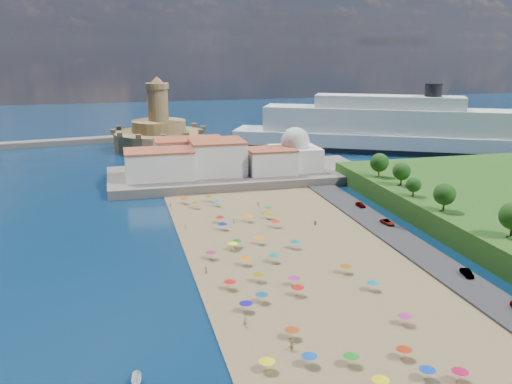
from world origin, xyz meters
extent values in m
plane|color=#071938|center=(0.00, 0.00, 0.00)|extent=(700.00, 700.00, 0.00)
cube|color=#59544C|center=(10.00, 73.00, 1.50)|extent=(90.00, 36.00, 3.00)
cube|color=#59544C|center=(-12.00, 108.00, 1.20)|extent=(18.00, 70.00, 2.40)
cube|color=silver|center=(-18.00, 69.00, 7.50)|extent=(22.00, 14.00, 9.00)
cube|color=silver|center=(2.00, 71.00, 8.50)|extent=(18.00, 16.00, 11.00)
cube|color=silver|center=(20.00, 67.00, 7.00)|extent=(16.00, 12.00, 8.00)
cube|color=silver|center=(-6.00, 83.00, 8.00)|extent=(24.00, 14.00, 10.00)
cube|color=silver|center=(30.00, 71.00, 7.00)|extent=(16.00, 16.00, 8.00)
sphere|color=silver|center=(30.00, 71.00, 13.00)|extent=(10.00, 10.00, 10.00)
cylinder|color=silver|center=(30.00, 71.00, 16.80)|extent=(1.20, 1.20, 1.60)
cylinder|color=#94754A|center=(-12.00, 138.00, 4.00)|extent=(40.00, 40.00, 8.00)
cylinder|color=#94754A|center=(-12.00, 138.00, 10.50)|extent=(24.00, 24.00, 5.00)
cylinder|color=#94754A|center=(-12.00, 138.00, 20.00)|extent=(9.00, 9.00, 14.00)
cylinder|color=#94754A|center=(-12.00, 138.00, 28.20)|extent=(10.40, 10.40, 2.40)
cone|color=#94754A|center=(-12.00, 138.00, 30.90)|extent=(6.00, 6.00, 3.00)
cube|color=black|center=(84.81, 108.59, 1.10)|extent=(130.75, 80.54, 2.20)
cube|color=white|center=(84.81, 108.59, 4.07)|extent=(129.68, 79.72, 8.14)
cube|color=white|center=(84.81, 108.59, 13.56)|extent=(103.91, 64.10, 10.85)
cube|color=white|center=(84.81, 108.59, 21.70)|extent=(62.06, 40.21, 5.42)
cylinder|color=black|center=(100.89, 100.32, 27.12)|extent=(7.23, 7.23, 5.42)
cylinder|color=gray|center=(7.24, 1.16, 1.25)|extent=(0.07, 0.07, 2.00)
cone|color=#0E6981|center=(7.24, 1.16, 2.15)|extent=(2.50, 2.50, 0.60)
cylinder|color=gray|center=(9.00, -54.35, 1.25)|extent=(0.07, 0.07, 2.00)
cone|color=#0D39AE|center=(9.00, -54.35, 2.15)|extent=(2.50, 2.50, 0.60)
cylinder|color=gray|center=(1.43, -54.96, 1.25)|extent=(0.07, 0.07, 2.00)
cone|color=yellow|center=(1.43, -54.96, 2.15)|extent=(2.50, 2.50, 0.60)
cylinder|color=gray|center=(-10.46, 39.99, 1.25)|extent=(0.07, 0.07, 2.00)
cone|color=#846F0C|center=(-10.46, 39.99, 2.15)|extent=(2.50, 2.50, 0.60)
cylinder|color=gray|center=(14.61, -24.66, 1.25)|extent=(0.07, 0.07, 2.00)
cone|color=#0F738A|center=(14.61, -24.66, 2.15)|extent=(2.50, 2.50, 0.60)
cylinder|color=gray|center=(-0.05, -48.27, 1.25)|extent=(0.07, 0.07, 2.00)
cone|color=#17831F|center=(-0.05, -48.27, 2.15)|extent=(2.50, 2.50, 0.60)
cylinder|color=gray|center=(-6.32, -5.98, 1.25)|extent=(0.07, 0.07, 2.00)
cone|color=orange|center=(-6.32, -5.98, 2.15)|extent=(2.50, 2.50, 0.60)
cylinder|color=gray|center=(-11.18, -27.32, 1.25)|extent=(0.07, 0.07, 2.00)
cone|color=#160CA0|center=(-11.18, -27.32, 2.15)|extent=(2.50, 2.50, 0.60)
cylinder|color=gray|center=(0.03, -5.87, 1.25)|extent=(0.07, 0.07, 2.00)
cone|color=#0D7874|center=(0.03, -5.87, 2.15)|extent=(2.50, 2.50, 0.60)
cylinder|color=gray|center=(-4.02, 40.49, 1.25)|extent=(0.07, 0.07, 2.00)
cone|color=#0F8B8E|center=(-4.02, 40.49, 2.15)|extent=(2.50, 2.50, 0.60)
cylinder|color=gray|center=(7.25, 17.20, 1.25)|extent=(0.07, 0.07, 2.00)
cone|color=#FF270B|center=(7.25, 17.20, 2.15)|extent=(2.50, 2.50, 0.60)
cylinder|color=gray|center=(13.99, -38.71, 1.25)|extent=(0.07, 0.07, 2.00)
cone|color=#AE257A|center=(13.99, -38.71, 2.15)|extent=(2.50, 2.50, 0.60)
cylinder|color=gray|center=(-7.50, -24.46, 1.25)|extent=(0.07, 0.07, 2.00)
cone|color=#0D4F7C|center=(-7.50, -24.46, 2.15)|extent=(2.50, 2.50, 0.60)
cylinder|color=gray|center=(7.43, 24.97, 1.25)|extent=(0.07, 0.07, 2.00)
cone|color=orange|center=(7.43, 24.97, 2.15)|extent=(2.50, 2.50, 0.60)
cylinder|color=gray|center=(8.50, -48.47, 1.25)|extent=(0.07, 0.07, 2.00)
cone|color=#A9280D|center=(8.50, -48.47, 2.15)|extent=(2.50, 2.50, 0.60)
cylinder|color=gray|center=(1.55, 23.46, 1.25)|extent=(0.07, 0.07, 2.00)
cone|color=orange|center=(1.55, 23.46, 2.15)|extent=(2.50, 2.50, 0.60)
cylinder|color=gray|center=(-0.11, -23.24, 1.25)|extent=(0.07, 0.07, 2.00)
cone|color=red|center=(-0.11, -23.24, 2.15)|extent=(2.50, 2.50, 0.60)
cylinder|color=gray|center=(-12.01, -17.37, 1.25)|extent=(0.07, 0.07, 2.00)
cone|color=red|center=(-12.01, -17.37, 2.15)|extent=(2.50, 2.50, 0.60)
cylinder|color=gray|center=(-6.98, 3.69, 1.25)|extent=(0.07, 0.07, 2.00)
cone|color=#FFFA0D|center=(-6.98, 3.69, 2.15)|extent=(2.50, 2.50, 0.60)
cylinder|color=gray|center=(-6.14, -38.47, 1.25)|extent=(0.07, 0.07, 2.00)
cone|color=#AB380D|center=(-6.14, -38.47, 2.15)|extent=(2.50, 2.50, 0.60)
cylinder|color=gray|center=(12.86, -15.50, 1.25)|extent=(0.07, 0.07, 2.00)
cone|color=#95500D|center=(12.86, -15.50, 2.15)|extent=(2.50, 2.50, 0.60)
cylinder|color=gray|center=(-12.80, -0.77, 1.25)|extent=(0.07, 0.07, 2.00)
cone|color=#A5234B|center=(-12.80, -0.77, 2.15)|extent=(2.50, 2.50, 0.60)
cylinder|color=gray|center=(-6.50, 18.50, 1.25)|extent=(0.07, 0.07, 2.00)
cone|color=#0D13A9|center=(-6.50, 18.50, 2.15)|extent=(2.50, 2.50, 0.60)
cylinder|color=gray|center=(-5.76, 5.15, 1.25)|extent=(0.07, 0.07, 2.00)
cone|color=#126625|center=(-5.76, 5.15, 2.15)|extent=(2.50, 2.50, 0.60)
cylinder|color=gray|center=(-6.07, 24.29, 1.25)|extent=(0.07, 0.07, 2.00)
cone|color=#AC170D|center=(-6.07, 24.29, 2.15)|extent=(2.50, 2.50, 0.60)
cylinder|color=gray|center=(0.07, 5.96, 1.25)|extent=(0.07, 0.07, 2.00)
cone|color=orange|center=(0.07, 5.96, 2.15)|extent=(2.50, 2.50, 0.60)
cylinder|color=gray|center=(-5.33, 45.74, 1.25)|extent=(0.07, 0.07, 2.00)
cone|color=#80660B|center=(-5.33, 45.74, 2.15)|extent=(2.50, 2.50, 0.60)
cylinder|color=gray|center=(0.63, -18.69, 1.25)|extent=(0.07, 0.07, 2.00)
cone|color=#A52382|center=(0.63, -18.69, 2.15)|extent=(2.50, 2.50, 0.60)
cylinder|color=gray|center=(13.24, -55.89, 1.25)|extent=(0.07, 0.07, 2.00)
cone|color=#AB0D38|center=(13.24, -55.89, 2.15)|extent=(2.50, 2.50, 0.60)
cylinder|color=gray|center=(-5.71, -15.15, 1.25)|extent=(0.07, 0.07, 2.00)
cone|color=#896D0C|center=(-5.71, -15.15, 2.15)|extent=(2.50, 2.50, 0.60)
cylinder|color=gray|center=(-12.79, 45.41, 1.25)|extent=(0.07, 0.07, 2.00)
cone|color=#C84108|center=(-12.79, 45.41, 2.15)|extent=(2.50, 2.50, 0.60)
cylinder|color=gray|center=(-6.11, -46.75, 1.25)|extent=(0.07, 0.07, 2.00)
cone|color=#0C47A7|center=(-6.11, -46.75, 2.15)|extent=(2.50, 2.50, 0.60)
cylinder|color=gray|center=(8.83, 30.11, 1.25)|extent=(0.07, 0.07, 2.00)
cone|color=#178345|center=(8.83, 30.11, 2.15)|extent=(2.50, 2.50, 0.60)
cylinder|color=gray|center=(-12.56, -46.59, 1.25)|extent=(0.07, 0.07, 2.00)
cone|color=yellow|center=(-12.56, -46.59, 2.15)|extent=(2.50, 2.50, 0.60)
imported|color=tan|center=(-15.35, -8.42, 1.03)|extent=(0.95, 0.96, 1.56)
imported|color=tan|center=(7.53, 36.42, 1.18)|extent=(1.37, 1.31, 1.87)
imported|color=tan|center=(-2.61, 22.59, 1.08)|extent=(0.92, 0.79, 1.66)
imported|color=tan|center=(-7.28, -42.17, 1.15)|extent=(1.70, 1.34, 1.80)
imported|color=tan|center=(17.63, 15.72, 1.06)|extent=(1.40, 1.41, 1.62)
imported|color=tan|center=(-17.32, 41.94, 1.05)|extent=(0.91, 0.96, 1.60)
imported|color=tan|center=(-12.60, -32.65, 1.17)|extent=(0.75, 0.58, 1.85)
imported|color=tan|center=(-15.70, 20.56, 1.18)|extent=(1.29, 1.37, 1.86)
imported|color=white|center=(-31.26, -45.04, 0.72)|extent=(1.74, 3.83, 1.43)
imported|color=gray|center=(36.00, -23.86, 1.37)|extent=(2.05, 4.24, 1.34)
imported|color=gray|center=(36.00, 11.20, 1.31)|extent=(2.55, 4.63, 1.23)
imported|color=gray|center=(36.00, 27.91, 1.39)|extent=(1.92, 4.18, 1.39)
cylinder|color=#382314|center=(50.17, -18.15, 7.69)|extent=(0.50, 0.50, 3.38)
cylinder|color=#382314|center=(46.83, 2.93, 7.55)|extent=(0.50, 0.50, 3.10)
sphere|color=#14380F|center=(46.83, 2.93, 10.34)|extent=(5.58, 5.58, 5.58)
cylinder|color=#382314|center=(46.55, 17.54, 7.16)|extent=(0.50, 0.50, 2.31)
sphere|color=#14380F|center=(46.55, 17.54, 9.24)|extent=(4.16, 4.16, 4.16)
cylinder|color=#382314|center=(49.40, 29.70, 7.49)|extent=(0.50, 0.50, 2.98)
sphere|color=#14380F|center=(49.40, 29.70, 10.17)|extent=(5.36, 5.36, 5.36)
cylinder|color=#382314|center=(47.79, 41.01, 7.62)|extent=(0.50, 0.50, 3.24)
sphere|color=#14380F|center=(47.79, 41.01, 10.53)|extent=(5.82, 5.82, 5.82)
camera|label=1|loc=(-32.41, -117.96, 47.06)|focal=40.00mm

